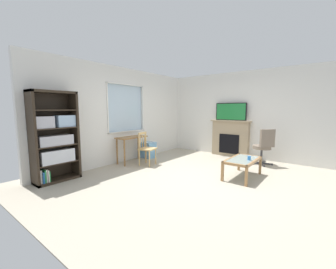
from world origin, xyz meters
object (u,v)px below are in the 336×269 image
Objects in this scene: bookshelf at (54,139)px; sippy_cup at (249,158)px; tv at (231,112)px; coffee_table at (243,162)px; fireplace at (230,138)px; wooden_chair at (146,148)px; office_chair at (264,145)px; desk_under_window at (132,141)px; plastic_drawer_unit at (148,150)px.

bookshelf is 4.19m from sippy_cup.
tv reaches higher than coffee_table.
fireplace is 2.30m from sippy_cup.
fireplace reaches higher than wooden_chair.
coffee_table is (-1.42, 0.09, -0.19)m from office_chair.
wooden_chair is at bearing 102.77° from coffee_table.
wooden_chair is (0.07, -0.51, -0.15)m from desk_under_window.
bookshelf is 2.87m from plastic_drawer_unit.
coffee_table is at bearing -77.23° from wooden_chair.
desk_under_window is 0.91× the size of tv.
desk_under_window is at bearing 143.39° from fireplace.
desk_under_window is at bearing -176.14° from plastic_drawer_unit.
fireplace is (1.81, -1.94, 0.34)m from plastic_drawer_unit.
fireplace is at bearing -23.52° from bookshelf.
plastic_drawer_unit is 0.38× the size of fireplace.
coffee_table is at bearing -92.23° from plastic_drawer_unit.
office_chair is at bearing -67.29° from plastic_drawer_unit.
coffee_table is 0.18m from sippy_cup.
tv is at bearing -180.00° from fireplace.
plastic_drawer_unit is (0.74, 0.05, -0.37)m from desk_under_window.
office_chair is (-0.51, -1.16, -0.03)m from fireplace.
tv reaches higher than wooden_chair.
coffee_table is at bearing -150.82° from tv.
tv reaches higher than plastic_drawer_unit.
coffee_table is (-1.91, -1.07, -1.08)m from tv.
fireplace is (4.61, -2.00, -0.31)m from bookshelf.
desk_under_window is 3.67m from office_chair.
bookshelf is at bearing 129.47° from sippy_cup.
wooden_chair is 1.84× the size of plastic_drawer_unit.
plastic_drawer_unit is 0.49× the size of tv.
wooden_chair reaches higher than coffee_table.
wooden_chair is at bearing 101.44° from sippy_cup.
desk_under_window is 3.27m from tv.
desk_under_window is 0.54m from wooden_chair.
plastic_drawer_unit is at bearing 132.94° from fireplace.
tv is 0.94× the size of coffee_table.
fireplace reaches higher than plastic_drawer_unit.
fireplace is 1.30× the size of tv.
office_chair reaches higher than coffee_table.
plastic_drawer_unit is at bearing -1.23° from bookshelf.
wooden_chair reaches higher than desk_under_window.
bookshelf is at bearing 131.11° from coffee_table.
coffee_table is 11.74× the size of sippy_cup.
fireplace reaches higher than desk_under_window.
desk_under_window is 1.01× the size of wooden_chair.
wooden_chair is 2.99m from tv.
office_chair is at bearing -113.10° from tv.
plastic_drawer_unit is at bearing 87.77° from coffee_table.
tv is 1.54m from office_chair.
tv reaches higher than desk_under_window.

